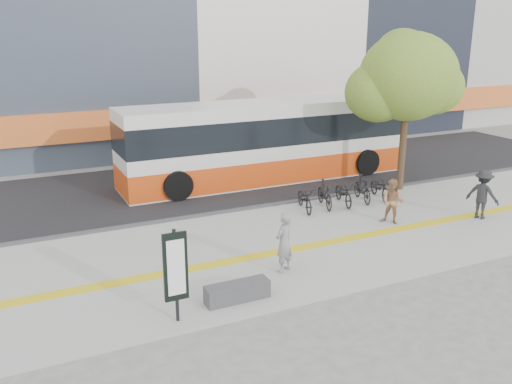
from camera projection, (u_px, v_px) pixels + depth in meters
name	position (u px, v px, depth m)	size (l,w,h in m)	color
ground	(305.00, 265.00, 15.50)	(120.00, 120.00, 0.00)	#5F5F5B
sidewalk	(280.00, 246.00, 16.79)	(40.00, 7.00, 0.08)	slate
tactile_strip	(288.00, 250.00, 16.34)	(40.00, 0.45, 0.01)	gold
street	(197.00, 185.00, 23.27)	(40.00, 8.00, 0.06)	black
curb	(235.00, 211.00, 19.80)	(40.00, 0.25, 0.14)	#363639
bench	(237.00, 292.00, 13.31)	(1.60, 0.45, 0.45)	#363639
signboard	(176.00, 268.00, 12.08)	(0.55, 0.10, 2.20)	black
street_tree	(405.00, 78.00, 21.31)	(4.40, 3.80, 6.31)	#342517
bus	(266.00, 143.00, 23.60)	(12.56, 2.98, 3.34)	silver
bicycle_row	(344.00, 192.00, 20.44)	(4.35, 1.81, 1.00)	black
seated_woman	(284.00, 242.00, 14.72)	(0.61, 0.40, 1.68)	black
pedestrian_tan	(393.00, 202.00, 18.36)	(0.74, 0.58, 1.53)	#976948
pedestrian_dark	(483.00, 194.00, 18.84)	(1.12, 0.64, 1.73)	black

